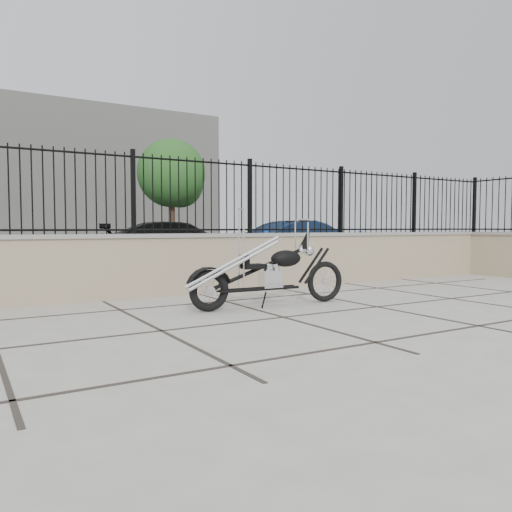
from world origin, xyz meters
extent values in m
plane|color=#99968E|center=(0.00, 0.00, 0.00)|extent=(90.00, 90.00, 0.00)
plane|color=black|center=(0.00, 12.50, 0.00)|extent=(30.00, 30.00, 0.00)
cube|color=gray|center=(0.00, 2.50, 0.48)|extent=(14.00, 0.36, 0.96)
cube|color=black|center=(0.00, 2.50, 1.56)|extent=(14.00, 0.08, 1.20)
cube|color=beige|center=(0.00, 26.50, 4.00)|extent=(22.00, 6.00, 8.00)
imported|color=black|center=(1.88, 7.68, 0.61)|extent=(4.47, 2.64, 1.21)
imported|color=#0E1C36|center=(5.60, 7.10, 0.63)|extent=(3.84, 1.38, 1.26)
cylinder|color=blue|center=(2.69, 4.68, 0.51)|extent=(0.16, 0.16, 1.02)
cylinder|color=blue|center=(5.45, 4.60, 0.48)|extent=(0.12, 0.12, 0.96)
cylinder|color=#382619|center=(5.26, 16.95, 1.46)|extent=(0.29, 0.29, 2.93)
sphere|color=#296F2C|center=(5.26, 16.95, 3.71)|extent=(3.12, 3.12, 3.12)
camera|label=1|loc=(-3.26, -4.80, 1.05)|focal=35.00mm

